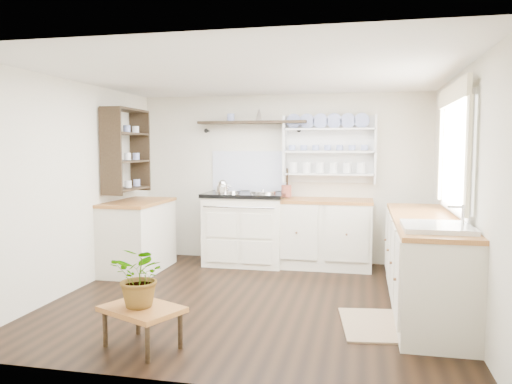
% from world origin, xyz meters
% --- Properties ---
extents(floor, '(4.00, 3.80, 0.01)m').
position_xyz_m(floor, '(0.00, 0.00, 0.00)').
color(floor, black).
rests_on(floor, ground).
extents(wall_back, '(4.00, 0.02, 2.30)m').
position_xyz_m(wall_back, '(0.00, 1.90, 1.15)').
color(wall_back, beige).
rests_on(wall_back, ground).
extents(wall_right, '(0.02, 3.80, 2.30)m').
position_xyz_m(wall_right, '(2.00, 0.00, 1.15)').
color(wall_right, beige).
rests_on(wall_right, ground).
extents(wall_left, '(0.02, 3.80, 2.30)m').
position_xyz_m(wall_left, '(-2.00, 0.00, 1.15)').
color(wall_left, beige).
rests_on(wall_left, ground).
extents(ceiling, '(4.00, 3.80, 0.01)m').
position_xyz_m(ceiling, '(0.00, 0.00, 2.30)').
color(ceiling, white).
rests_on(ceiling, wall_back).
extents(window, '(0.08, 1.55, 1.22)m').
position_xyz_m(window, '(1.95, 0.15, 1.56)').
color(window, white).
rests_on(window, wall_right).
extents(aga_cooker, '(1.08, 0.75, 1.00)m').
position_xyz_m(aga_cooker, '(-0.45, 1.57, 0.49)').
color(aga_cooker, white).
rests_on(aga_cooker, floor).
extents(back_cabinets, '(1.27, 0.63, 0.90)m').
position_xyz_m(back_cabinets, '(0.60, 1.60, 0.46)').
color(back_cabinets, silver).
rests_on(back_cabinets, floor).
extents(right_cabinets, '(0.62, 2.43, 0.90)m').
position_xyz_m(right_cabinets, '(1.70, 0.10, 0.46)').
color(right_cabinets, silver).
rests_on(right_cabinets, floor).
extents(belfast_sink, '(0.55, 0.60, 0.45)m').
position_xyz_m(belfast_sink, '(1.70, -0.65, 0.80)').
color(belfast_sink, white).
rests_on(belfast_sink, right_cabinets).
extents(left_cabinets, '(0.62, 1.13, 0.90)m').
position_xyz_m(left_cabinets, '(-1.70, 0.90, 0.46)').
color(left_cabinets, silver).
rests_on(left_cabinets, floor).
extents(plate_rack, '(1.20, 0.22, 0.90)m').
position_xyz_m(plate_rack, '(0.65, 1.86, 1.56)').
color(plate_rack, white).
rests_on(plate_rack, wall_back).
extents(high_shelf, '(1.50, 0.29, 0.16)m').
position_xyz_m(high_shelf, '(-0.40, 1.78, 1.91)').
color(high_shelf, black).
rests_on(high_shelf, wall_back).
extents(left_shelving, '(0.28, 0.80, 1.05)m').
position_xyz_m(left_shelving, '(-1.84, 0.90, 1.55)').
color(left_shelving, black).
rests_on(left_shelving, wall_left).
extents(kettle, '(0.17, 0.17, 0.21)m').
position_xyz_m(kettle, '(-0.73, 1.45, 1.04)').
color(kettle, silver).
rests_on(kettle, aga_cooker).
extents(utensil_crock, '(0.14, 0.14, 0.16)m').
position_xyz_m(utensil_crock, '(0.09, 1.68, 0.99)').
color(utensil_crock, brown).
rests_on(utensil_crock, back_cabinets).
extents(center_table, '(0.73, 0.65, 0.33)m').
position_xyz_m(center_table, '(-0.58, -1.40, 0.28)').
color(center_table, brown).
rests_on(center_table, floor).
extents(potted_plant, '(0.49, 0.45, 0.48)m').
position_xyz_m(potted_plant, '(-0.58, -1.40, 0.57)').
color(potted_plant, '#3F7233').
rests_on(potted_plant, center_table).
extents(floor_rug, '(0.66, 0.91, 0.02)m').
position_xyz_m(floor_rug, '(1.21, -0.52, 0.01)').
color(floor_rug, '#7A6447').
rests_on(floor_rug, floor).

